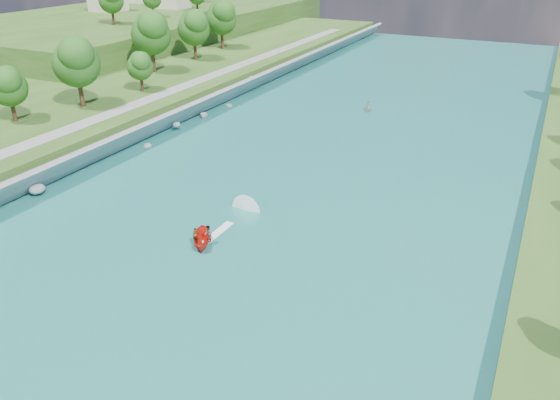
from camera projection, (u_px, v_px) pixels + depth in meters
The scene contains 9 objects.
ground at pixel (202, 256), 52.95m from camera, with size 260.00×260.00×0.00m, color #2D5119.
river_water at pixel (290, 182), 69.07m from camera, with size 55.00×240.00×0.10m, color #1A6264.
berm_west at pixel (12, 117), 88.36m from camera, with size 45.00×240.00×3.50m, color #2D5119.
ridge_west at pixel (147, 26), 160.72m from camera, with size 60.00×120.00×9.00m, color #2D5119.
riprap_bank at pixel (126, 140), 78.13m from camera, with size 4.22×236.00×4.24m.
riverside_path at pixel (92, 121), 80.57m from camera, with size 3.00×200.00×0.10m, color gray.
trees_west at pixel (33, 76), 80.88m from camera, with size 16.87×148.35×13.91m.
motorboat at pixel (211, 232), 55.69m from camera, with size 3.60×18.88×2.11m.
raft at pixel (368, 108), 97.37m from camera, with size 2.38×2.96×1.59m.
Camera 1 is at (26.92, -37.25, 27.91)m, focal length 35.00 mm.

